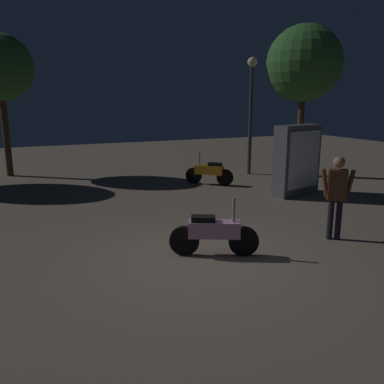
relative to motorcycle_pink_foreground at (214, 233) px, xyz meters
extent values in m
plane|color=#756656|center=(-0.38, -0.07, -0.44)|extent=(40.00, 40.00, 0.00)
cylinder|color=black|center=(-0.49, 0.24, -0.16)|extent=(0.55, 0.33, 0.56)
cylinder|color=black|center=(0.50, -0.24, -0.16)|extent=(0.55, 0.33, 0.56)
cube|color=#C68CB7|center=(0.00, 0.00, 0.07)|extent=(0.99, 0.68, 0.30)
cube|color=black|center=(-0.18, 0.08, 0.27)|extent=(0.50, 0.41, 0.10)
cylinder|color=gray|center=(0.32, -0.15, 0.45)|extent=(0.08, 0.08, 0.45)
sphere|color=#F2EABF|center=(0.41, -0.20, 0.12)|extent=(0.12, 0.12, 0.12)
cylinder|color=black|center=(3.13, 5.32, -0.16)|extent=(0.48, 0.45, 0.56)
cylinder|color=black|center=(2.33, 6.06, -0.16)|extent=(0.48, 0.45, 0.56)
cube|color=orange|center=(2.73, 5.69, 0.07)|extent=(0.90, 0.87, 0.30)
cube|color=black|center=(2.88, 5.55, 0.27)|extent=(0.49, 0.48, 0.10)
cylinder|color=gray|center=(2.47, 5.93, 0.45)|extent=(0.08, 0.08, 0.45)
sphere|color=#F2EABF|center=(2.40, 6.00, 0.12)|extent=(0.12, 0.12, 0.12)
cylinder|color=black|center=(2.74, -0.27, -0.02)|extent=(0.12, 0.12, 0.84)
cylinder|color=black|center=(2.61, -0.18, -0.02)|extent=(0.12, 0.12, 0.84)
cube|color=#59331E|center=(2.67, -0.22, 0.72)|extent=(0.43, 0.41, 0.63)
sphere|color=#9E7251|center=(2.67, -0.22, 1.18)|extent=(0.23, 0.23, 0.23)
cylinder|color=#59331E|center=(2.87, -0.37, 0.75)|extent=(0.20, 0.18, 0.57)
cylinder|color=#59331E|center=(2.48, -0.08, 0.75)|extent=(0.20, 0.18, 0.57)
cylinder|color=#38383D|center=(5.04, 6.87, 1.57)|extent=(0.14, 0.14, 4.01)
sphere|color=#F9E59E|center=(5.04, 6.87, 3.71)|extent=(0.36, 0.36, 0.36)
cylinder|color=#4C331E|center=(-3.43, 10.22, 1.12)|extent=(0.24, 0.24, 3.11)
cylinder|color=#4C331E|center=(6.61, 5.90, 1.13)|extent=(0.24, 0.24, 3.14)
sphere|color=#336B2D|center=(6.61, 5.90, 3.65)|extent=(2.71, 2.71, 2.71)
cube|color=#595960|center=(4.49, 3.35, 0.61)|extent=(1.67, 0.86, 2.10)
cube|color=white|center=(4.55, 3.09, 0.66)|extent=(1.32, 0.35, 1.68)
camera|label=1|loc=(-3.24, -6.28, 2.42)|focal=37.65mm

